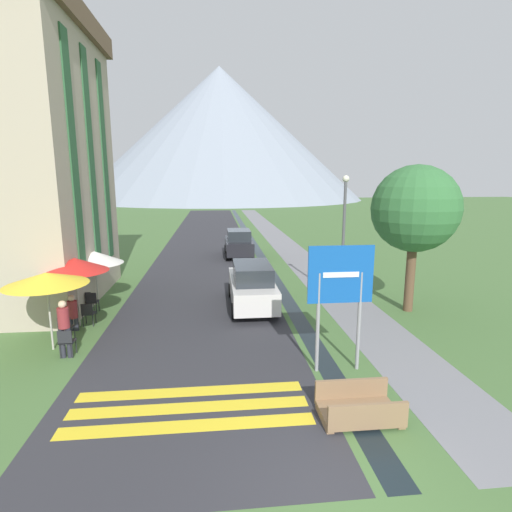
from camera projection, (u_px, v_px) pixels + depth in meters
ground_plane at (244, 259)px, 26.01m from camera, size 160.00×160.00×0.00m
road at (208, 237)px, 35.52m from camera, size 6.40×60.00×0.01m
footpath at (275, 236)px, 36.14m from camera, size 2.20×60.00×0.01m
drainage_channel at (249, 237)px, 35.89m from camera, size 0.60×60.00×0.00m
crosswalk_marking at (190, 408)px, 9.14m from camera, size 5.44×1.84×0.01m
mountain_distant at (220, 134)px, 99.46m from camera, size 69.92×69.92×31.87m
hotel_building at (25, 149)px, 16.04m from camera, size 5.54×8.13×11.73m
road_sign at (340, 288)px, 10.51m from camera, size 1.75×0.11×3.47m
footbridge at (359, 409)px, 8.71m from camera, size 1.70×1.10×0.65m
parked_car_near at (252, 285)px, 16.17m from camera, size 1.80×4.50×1.82m
parked_car_far at (239, 243)px, 26.60m from camera, size 1.84×3.97×1.82m
cafe_chair_far_right at (92, 301)px, 15.43m from camera, size 0.40×0.40×0.85m
cafe_chair_middle at (88, 312)px, 14.10m from camera, size 0.40×0.40×0.85m
cafe_chair_far_left at (87, 300)px, 15.51m from camera, size 0.40×0.40×0.85m
cafe_chair_nearest at (66, 340)px, 11.64m from camera, size 0.40×0.40×0.85m
cafe_chair_near_right at (66, 327)px, 12.73m from camera, size 0.40×0.40×0.85m
cafe_umbrella_front_yellow at (46, 279)px, 11.82m from camera, size 2.40×2.40×2.43m
cafe_umbrella_middle_red at (75, 265)px, 13.81m from camera, size 2.26×2.26×2.46m
cafe_umbrella_rear_white at (95, 257)px, 16.30m from camera, size 2.26×2.26×2.24m
person_standing_terrace at (64, 325)px, 11.52m from camera, size 0.32×0.32×1.74m
person_seated_near at (73, 311)px, 13.64m from camera, size 0.32×0.32×1.28m
streetlamp at (344, 228)px, 16.72m from camera, size 0.28×0.28×5.29m
tree_by_path at (415, 209)px, 15.09m from camera, size 3.30×3.30×5.69m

